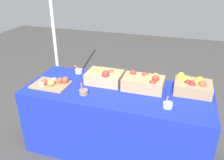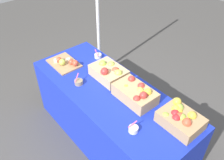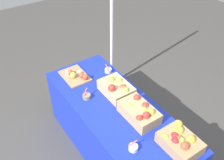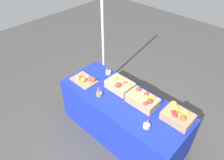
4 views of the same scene
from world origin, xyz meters
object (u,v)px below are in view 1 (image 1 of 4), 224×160
apple_crate_right (105,76)px  sample_bowl_near (84,92)px  apple_crate_middle (144,82)px  sample_bowl_far (168,105)px  sample_bowl_mid (79,71)px  tent_pole (54,37)px  apple_crate_left (192,86)px  cutting_board_front (52,83)px

apple_crate_right → sample_bowl_near: size_ratio=3.37×
apple_crate_middle → sample_bowl_far: 0.40m
sample_bowl_near → sample_bowl_mid: sample_bowl_near is taller
apple_crate_middle → tent_pole: tent_pole is taller
apple_crate_middle → apple_crate_right: apple_crate_right is taller
apple_crate_middle → sample_bowl_near: bearing=-151.7°
apple_crate_middle → tent_pole: bearing=156.7°
sample_bowl_near → sample_bowl_mid: (-0.26, 0.45, -0.00)m
apple_crate_middle → sample_bowl_mid: (-0.80, 0.16, -0.05)m
apple_crate_left → cutting_board_front: 1.43m
apple_crate_middle → sample_bowl_near: size_ratio=3.67×
apple_crate_middle → cutting_board_front: size_ratio=1.09×
apple_crate_left → sample_bowl_far: apple_crate_left is taller
apple_crate_left → tent_pole: 1.89m
tent_pole → cutting_board_front: bearing=-62.8°
apple_crate_left → sample_bowl_mid: 1.28m
sample_bowl_mid → sample_bowl_far: size_ratio=1.03×
apple_crate_right → cutting_board_front: size_ratio=1.00×
apple_crate_right → cutting_board_front: 0.56m
apple_crate_left → sample_bowl_near: bearing=-160.4°
cutting_board_front → sample_bowl_near: 0.40m
apple_crate_left → sample_bowl_far: bearing=-118.9°
sample_bowl_near → sample_bowl_far: bearing=0.3°
sample_bowl_mid → sample_bowl_near: bearing=-59.8°
sample_bowl_mid → sample_bowl_far: (1.08, -0.45, 0.00)m
apple_crate_middle → sample_bowl_far: bearing=-46.7°
sample_bowl_near → apple_crate_left: bearing=19.6°
sample_bowl_near → sample_bowl_mid: bearing=120.2°
apple_crate_left → tent_pole: bearing=164.3°
sample_bowl_mid → tent_pole: (-0.53, 0.41, 0.26)m
cutting_board_front → sample_bowl_far: bearing=-3.4°
apple_crate_right → cutting_board_front: bearing=-154.7°
sample_bowl_far → tent_pole: bearing=151.8°
apple_crate_middle → sample_bowl_far: (0.27, -0.29, -0.05)m
apple_crate_right → sample_bowl_far: bearing=-23.8°
apple_crate_left → sample_bowl_mid: bearing=175.8°
sample_bowl_mid → tent_pole: 0.72m
apple_crate_left → sample_bowl_near: size_ratio=3.18×
tent_pole → apple_crate_left: bearing=-15.7°
tent_pole → sample_bowl_mid: bearing=-37.8°
apple_crate_left → cutting_board_front: (-1.40, -0.28, -0.05)m
apple_crate_left → cutting_board_front: size_ratio=0.94×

